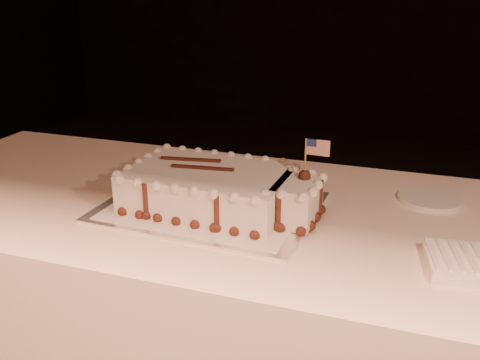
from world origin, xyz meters
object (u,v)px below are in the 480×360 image
(banquet_table, at_px, (307,342))
(napkin_stack, at_px, (480,264))
(side_plate, at_px, (430,199))
(cake_board, at_px, (210,207))
(sheet_cake, at_px, (220,189))

(banquet_table, bearing_deg, napkin_stack, -22.74)
(banquet_table, height_order, napkin_stack, napkin_stack)
(napkin_stack, distance_m, side_plate, 0.35)
(banquet_table, xyz_separation_m, cake_board, (-0.26, -0.04, 0.38))
(sheet_cake, bearing_deg, cake_board, 177.88)
(banquet_table, height_order, sheet_cake, sheet_cake)
(banquet_table, relative_size, cake_board, 4.60)
(cake_board, xyz_separation_m, sheet_cake, (0.03, -0.00, 0.05))
(sheet_cake, distance_m, napkin_stack, 0.60)
(cake_board, xyz_separation_m, side_plate, (0.52, 0.23, 0.00))
(sheet_cake, bearing_deg, side_plate, 24.85)
(sheet_cake, xyz_separation_m, napkin_stack, (0.59, -0.11, -0.04))
(sheet_cake, bearing_deg, napkin_stack, -10.47)
(napkin_stack, height_order, side_plate, napkin_stack)
(cake_board, bearing_deg, sheet_cake, 0.49)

